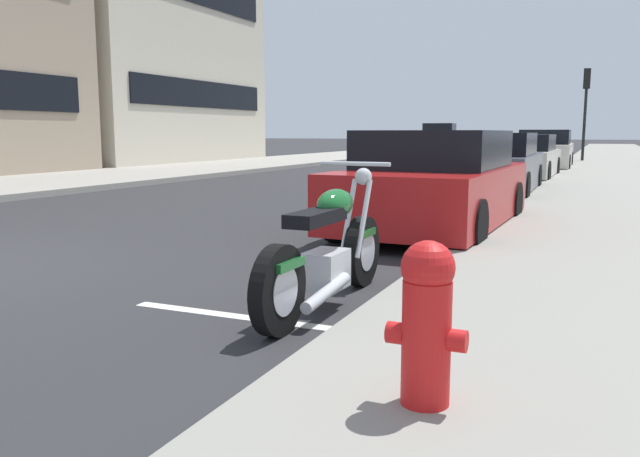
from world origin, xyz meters
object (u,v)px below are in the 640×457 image
(parked_car_near_corner, at_px, (434,184))
(parked_car_across_street, at_px, (545,151))
(parked_motorcycle, at_px, (328,253))
(parked_car_at_intersection, at_px, (492,165))
(crossing_truck, at_px, (451,140))
(traffic_signal_near_corner, at_px, (586,94))
(parked_car_mid_block, at_px, (522,158))
(parked_car_far_down_curb, at_px, (549,148))
(fire_hydrant, at_px, (427,319))

(parked_car_near_corner, xyz_separation_m, parked_car_across_street, (16.27, -0.12, 0.03))
(parked_motorcycle, distance_m, parked_car_at_intersection, 9.65)
(parked_car_near_corner, height_order, crossing_truck, crossing_truck)
(parked_car_across_street, height_order, traffic_signal_near_corner, traffic_signal_near_corner)
(parked_car_near_corner, bearing_deg, parked_motorcycle, -175.89)
(parked_car_mid_block, distance_m, crossing_truck, 22.45)
(parked_car_mid_block, relative_size, parked_car_across_street, 0.94)
(parked_motorcycle, bearing_deg, parked_car_near_corner, 3.19)
(crossing_truck, height_order, traffic_signal_near_corner, traffic_signal_near_corner)
(parked_motorcycle, relative_size, parked_car_mid_block, 0.50)
(parked_car_near_corner, height_order, parked_car_across_street, parked_car_across_street)
(parked_motorcycle, distance_m, parked_car_across_street, 20.36)
(parked_car_far_down_curb, relative_size, fire_hydrant, 5.51)
(crossing_truck, xyz_separation_m, fire_hydrant, (-37.92, -8.20, -0.37))
(parked_car_far_down_curb, xyz_separation_m, crossing_truck, (9.92, 6.60, 0.24))
(parked_motorcycle, height_order, fire_hydrant, parked_motorcycle)
(parked_car_at_intersection, height_order, fire_hydrant, parked_car_at_intersection)
(traffic_signal_near_corner, bearing_deg, crossing_truck, 38.26)
(parked_car_far_down_curb, xyz_separation_m, traffic_signal_near_corner, (-0.27, -1.43, 2.31))
(parked_motorcycle, xyz_separation_m, parked_car_far_down_curb, (26.20, 0.36, 0.24))
(parked_car_across_street, bearing_deg, traffic_signal_near_corner, -12.25)
(parked_car_mid_block, xyz_separation_m, parked_car_across_street, (5.65, -0.18, 0.06))
(parked_car_far_down_curb, bearing_deg, parked_car_at_intersection, 179.38)
(parked_car_mid_block, bearing_deg, parked_car_near_corner, -178.72)
(traffic_signal_near_corner, bearing_deg, parked_car_far_down_curb, 79.45)
(parked_car_mid_block, xyz_separation_m, parked_car_far_down_curb, (11.50, 0.14, 0.05))
(traffic_signal_near_corner, bearing_deg, parked_car_mid_block, 173.43)
(parked_car_mid_block, relative_size, crossing_truck, 0.88)
(parked_car_across_street, xyz_separation_m, traffic_signal_near_corner, (5.57, -1.12, 2.29))
(parked_car_across_street, relative_size, fire_hydrant, 6.19)
(parked_car_mid_block, bearing_deg, fire_hydrant, -173.96)
(parked_motorcycle, height_order, parked_car_mid_block, parked_car_mid_block)
(parked_car_far_down_curb, bearing_deg, parked_car_across_street, -177.84)
(fire_hydrant, bearing_deg, parked_car_mid_block, 5.07)
(parked_car_mid_block, height_order, parked_car_far_down_curb, parked_car_far_down_curb)
(parked_car_far_down_curb, bearing_deg, traffic_signal_near_corner, -101.49)
(parked_motorcycle, height_order, crossing_truck, crossing_truck)
(crossing_truck, bearing_deg, parked_car_at_intersection, 100.03)
(fire_hydrant, bearing_deg, parked_car_at_intersection, 7.53)
(parked_motorcycle, xyz_separation_m, traffic_signal_near_corner, (25.93, -1.07, 2.55))
(parked_car_near_corner, relative_size, parked_car_far_down_curb, 1.00)
(parked_car_mid_block, relative_size, traffic_signal_near_corner, 1.11)
(parked_car_across_street, height_order, crossing_truck, crossing_truck)
(crossing_truck, xyz_separation_m, traffic_signal_near_corner, (-10.19, -8.03, 2.07))
(parked_car_at_intersection, bearing_deg, parked_car_far_down_curb, -0.44)
(parked_motorcycle, relative_size, parked_car_at_intersection, 0.49)
(fire_hydrant, bearing_deg, parked_motorcycle, 34.64)
(parked_car_far_down_curb, distance_m, fire_hydrant, 28.04)
(parked_car_at_intersection, height_order, crossing_truck, crossing_truck)
(parked_car_near_corner, bearing_deg, traffic_signal_near_corner, -1.45)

